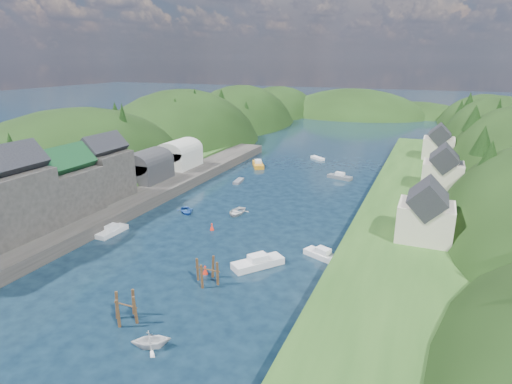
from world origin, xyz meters
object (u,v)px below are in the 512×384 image
at_px(piling_cluster_far, 208,273).
at_px(channel_buoy_far, 212,227).
at_px(piling_cluster_near, 126,310).
at_px(channel_buoy_near, 205,270).

xyz_separation_m(piling_cluster_far, channel_buoy_far, (-7.34, 14.59, -0.69)).
height_order(piling_cluster_near, channel_buoy_far, piling_cluster_near).
xyz_separation_m(piling_cluster_far, channel_buoy_near, (-1.30, 1.69, -0.69)).
relative_size(piling_cluster_near, piling_cluster_far, 1.04).
xyz_separation_m(piling_cluster_near, channel_buoy_near, (2.55, 11.79, -0.75)).
height_order(piling_cluster_near, piling_cluster_far, piling_cluster_near).
distance_m(piling_cluster_near, piling_cluster_far, 10.81).
height_order(piling_cluster_near, channel_buoy_near, piling_cluster_near).
bearing_deg(piling_cluster_far, channel_buoy_far, 116.70).
bearing_deg(channel_buoy_far, piling_cluster_near, -81.96).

